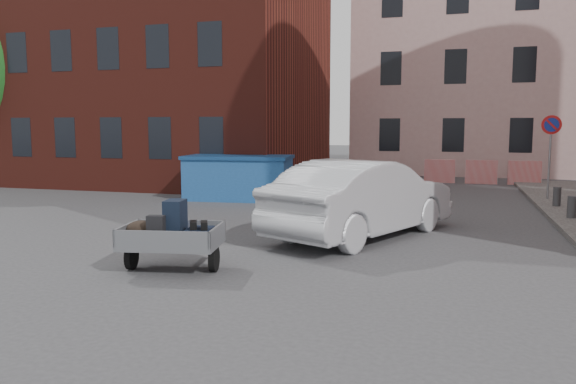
% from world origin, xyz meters
% --- Properties ---
extents(ground, '(120.00, 120.00, 0.00)m').
position_xyz_m(ground, '(0.00, 0.00, 0.00)').
color(ground, '#38383A').
rests_on(ground, ground).
extents(building_brick, '(12.00, 10.00, 14.00)m').
position_xyz_m(building_brick, '(-9.00, 13.00, 7.00)').
color(building_brick, '#591E16').
rests_on(building_brick, ground).
extents(building_pink, '(16.00, 8.00, 14.00)m').
position_xyz_m(building_pink, '(6.00, 22.00, 7.00)').
color(building_pink, '#C29995').
rests_on(building_pink, ground).
extents(far_building, '(6.00, 6.00, 8.00)m').
position_xyz_m(far_building, '(-20.00, 22.00, 4.00)').
color(far_building, maroon).
rests_on(far_building, ground).
extents(no_parking_sign, '(0.60, 0.09, 2.65)m').
position_xyz_m(no_parking_sign, '(6.00, 9.48, 2.01)').
color(no_parking_sign, gray).
rests_on(no_parking_sign, sidewalk).
extents(barriers, '(4.70, 0.18, 1.00)m').
position_xyz_m(barriers, '(4.20, 15.00, 0.50)').
color(barriers, red).
rests_on(barriers, ground).
extents(trailer, '(1.77, 1.92, 1.20)m').
position_xyz_m(trailer, '(-1.43, -1.58, 0.61)').
color(trailer, black).
rests_on(trailer, ground).
extents(dumpster, '(3.67, 2.18, 1.46)m').
position_xyz_m(dumpster, '(-3.76, 7.38, 0.74)').
color(dumpster, '#2157A0').
rests_on(dumpster, ground).
extents(silver_car, '(3.77, 5.45, 1.70)m').
position_xyz_m(silver_car, '(1.21, 2.26, 0.85)').
color(silver_car, '#B2B4BA').
rests_on(silver_car, ground).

